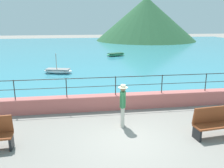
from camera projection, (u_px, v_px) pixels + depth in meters
name	position (u px, v px, depth m)	size (l,w,h in m)	color
ground_plane	(130.00, 141.00, 8.42)	(120.00, 120.00, 0.00)	gray
promenade_wall	(115.00, 102.00, 11.38)	(20.00, 0.56, 0.70)	#BC605B
railing	(116.00, 82.00, 11.12)	(18.44, 0.04, 0.90)	#282623
lake_water	(90.00, 50.00, 33.06)	(64.00, 44.32, 0.06)	teal
hill_main	(146.00, 19.00, 47.20)	(20.12, 20.12, 8.47)	#285633
bench_far	(215.00, 122.00, 8.63)	(1.75, 0.72, 1.13)	brown
person_walking	(123.00, 103.00, 9.30)	(0.38, 0.56, 1.75)	beige
boat_1	(116.00, 54.00, 27.39)	(2.47, 1.64, 0.36)	#338C59
boat_3	(58.00, 71.00, 18.61)	(2.46, 1.50, 1.58)	white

